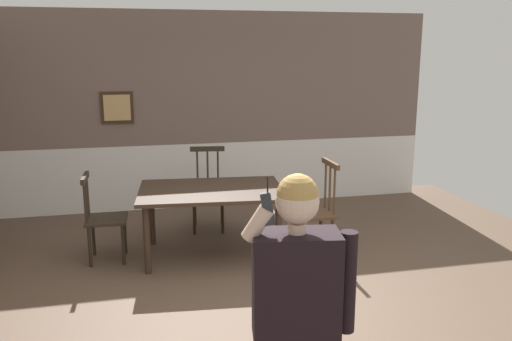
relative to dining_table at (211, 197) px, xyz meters
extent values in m
plane|color=brown|center=(0.33, -1.45, -0.67)|extent=(7.57, 7.57, 0.00)
cube|color=#756056|center=(0.33, 1.99, 1.18)|extent=(6.38, 0.12, 1.85)
cube|color=white|center=(0.33, 2.00, -0.21)|extent=(6.38, 0.14, 0.93)
cube|color=white|center=(0.33, 1.97, 0.26)|extent=(6.38, 0.05, 0.06)
cube|color=#382314|center=(-1.00, 1.92, 0.80)|extent=(0.43, 0.03, 0.43)
cube|color=tan|center=(-1.00, 1.90, 0.80)|extent=(0.35, 0.01, 0.35)
cube|color=#38281E|center=(0.00, 0.00, 0.07)|extent=(1.65, 1.20, 0.04)
cylinder|color=#38281E|center=(-0.72, -0.36, -0.31)|extent=(0.07, 0.07, 0.72)
cylinder|color=#38281E|center=(0.63, -0.49, -0.31)|extent=(0.07, 0.07, 0.72)
cylinder|color=#38281E|center=(-0.63, 0.49, -0.31)|extent=(0.07, 0.07, 0.72)
cylinder|color=#38281E|center=(0.72, 0.36, -0.31)|extent=(0.07, 0.07, 0.72)
cube|color=#2D2319|center=(0.08, 0.87, -0.24)|extent=(0.50, 0.50, 0.03)
cube|color=#2D2319|center=(0.11, 1.07, 0.34)|extent=(0.44, 0.10, 0.06)
cylinder|color=#2D2319|center=(0.24, 1.05, 0.07)|extent=(0.02, 0.02, 0.59)
cylinder|color=#2D2319|center=(0.11, 1.07, 0.07)|extent=(0.02, 0.02, 0.59)
cylinder|color=#2D2319|center=(-0.02, 1.09, 0.07)|extent=(0.02, 0.02, 0.59)
cylinder|color=#2D2319|center=(0.23, 0.67, -0.46)|extent=(0.04, 0.04, 0.42)
cylinder|color=#2D2319|center=(-0.11, 0.72, -0.46)|extent=(0.04, 0.04, 0.42)
cylinder|color=#2D2319|center=(0.28, 1.02, -0.46)|extent=(0.04, 0.04, 0.42)
cylinder|color=#2D2319|center=(-0.07, 1.07, -0.46)|extent=(0.04, 0.04, 0.42)
cube|color=#513823|center=(1.12, -0.11, -0.24)|extent=(0.46, 0.46, 0.03)
cube|color=#513823|center=(1.33, -0.11, 0.33)|extent=(0.04, 0.46, 0.06)
cylinder|color=#513823|center=(1.33, -0.25, 0.07)|extent=(0.02, 0.02, 0.58)
cylinder|color=#513823|center=(1.33, -0.11, 0.07)|extent=(0.02, 0.02, 0.58)
cylinder|color=#513823|center=(1.33, 0.03, 0.07)|extent=(0.02, 0.02, 0.58)
cylinder|color=#513823|center=(0.94, -0.29, -0.46)|extent=(0.04, 0.04, 0.42)
cylinder|color=#513823|center=(0.94, 0.08, -0.46)|extent=(0.04, 0.04, 0.42)
cylinder|color=#513823|center=(1.31, -0.29, -0.46)|extent=(0.04, 0.04, 0.42)
cylinder|color=#513823|center=(1.31, 0.08, -0.46)|extent=(0.04, 0.04, 0.42)
cube|color=#2D2319|center=(-1.12, 0.11, -0.21)|extent=(0.45, 0.45, 0.03)
cube|color=#2D2319|center=(-1.32, 0.12, 0.26)|extent=(0.06, 0.43, 0.06)
cylinder|color=#2D2319|center=(-1.31, 0.24, 0.04)|extent=(0.02, 0.02, 0.48)
cylinder|color=#2D2319|center=(-1.32, 0.12, 0.04)|extent=(0.02, 0.02, 0.48)
cylinder|color=#2D2319|center=(-1.32, -0.01, 0.04)|extent=(0.02, 0.02, 0.48)
cylinder|color=#2D2319|center=(-0.94, 0.27, -0.45)|extent=(0.04, 0.04, 0.45)
cylinder|color=#2D2319|center=(-0.96, -0.07, -0.45)|extent=(0.04, 0.04, 0.45)
cylinder|color=#2D2319|center=(-1.29, 0.29, -0.45)|extent=(0.04, 0.04, 0.45)
cylinder|color=#2D2319|center=(-1.30, -0.06, -0.45)|extent=(0.04, 0.04, 0.45)
cube|color=black|center=(-0.03, -3.21, 0.40)|extent=(0.47, 0.31, 0.56)
cylinder|color=black|center=(0.22, -3.25, 0.42)|extent=(0.09, 0.09, 0.54)
cylinder|color=beige|center=(-0.23, -3.19, 0.74)|extent=(0.18, 0.15, 0.20)
cylinder|color=beige|center=(-0.03, -3.21, 0.71)|extent=(0.09, 0.09, 0.05)
sphere|color=beige|center=(-0.03, -3.21, 0.84)|extent=(0.22, 0.22, 0.22)
sphere|color=tan|center=(-0.03, -3.21, 0.88)|extent=(0.20, 0.20, 0.20)
cube|color=#2D2D33|center=(-0.18, -3.22, 0.82)|extent=(0.08, 0.05, 0.17)
cylinder|color=black|center=(-0.18, -3.22, 0.94)|extent=(0.01, 0.01, 0.08)
camera|label=1|loc=(-0.79, -5.59, 1.56)|focal=37.42mm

